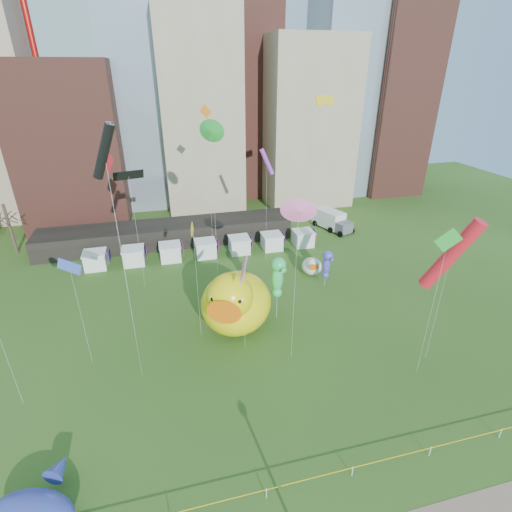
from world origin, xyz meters
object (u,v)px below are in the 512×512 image
object	(u,v)px
small_duck	(312,266)
box_truck	(331,220)
seahorse_purple	(327,262)
whale_inflatable	(35,509)
big_duck	(235,301)
seahorse_green	(278,274)

from	to	relation	value
small_duck	box_truck	xyz separation A→B (m)	(9.16, 14.32, 0.31)
box_truck	small_duck	bearing A→B (deg)	-143.01
seahorse_purple	whale_inflatable	size ratio (longest dim) A/B	0.78
big_duck	seahorse_purple	size ratio (longest dim) A/B	2.21
small_duck	whale_inflatable	world-z (taller)	small_duck
seahorse_green	whale_inflatable	distance (m)	26.41
big_duck	small_duck	bearing A→B (deg)	60.35
small_duck	seahorse_purple	bearing A→B (deg)	-68.03
whale_inflatable	small_duck	bearing A→B (deg)	64.21
small_duck	seahorse_purple	distance (m)	3.99
whale_inflatable	box_truck	xyz separation A→B (m)	(36.78, 39.13, 0.56)
whale_inflatable	seahorse_green	bearing A→B (deg)	61.45
big_duck	whale_inflatable	size ratio (longest dim) A/B	1.71
seahorse_purple	whale_inflatable	distance (m)	35.38
seahorse_green	box_truck	xyz separation A→B (m)	(16.60, 22.68, -3.90)
seahorse_purple	box_truck	distance (m)	19.81
small_duck	seahorse_green	size ratio (longest dim) A/B	0.53
box_truck	whale_inflatable	bearing A→B (deg)	-153.63
big_duck	seahorse_green	distance (m)	5.24
seahorse_purple	whale_inflatable	world-z (taller)	seahorse_purple
big_duck	box_truck	xyz separation A→B (m)	(21.36, 23.55, -1.90)
small_duck	seahorse_green	xyz separation A→B (m)	(-7.44, -8.36, 4.21)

